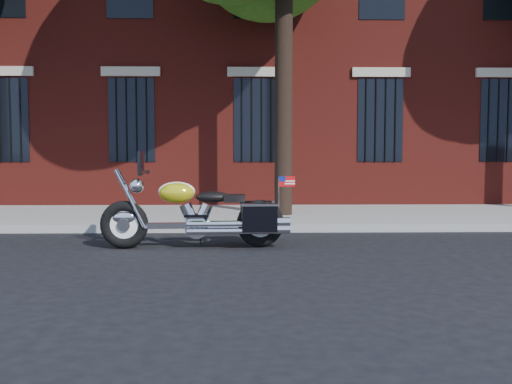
{
  "coord_description": "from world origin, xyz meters",
  "views": [
    {
      "loc": [
        -0.32,
        -8.76,
        1.43
      ],
      "look_at": [
        -0.11,
        0.8,
        0.76
      ],
      "focal_mm": 40.0,
      "sensor_mm": 36.0,
      "label": 1
    }
  ],
  "objects": [
    {
      "name": "ground",
      "position": [
        0.0,
        0.0,
        0.0
      ],
      "size": [
        120.0,
        120.0,
        0.0
      ],
      "primitive_type": "plane",
      "color": "black",
      "rests_on": "ground"
    },
    {
      "name": "sidewalk",
      "position": [
        0.0,
        3.26,
        0.07
      ],
      "size": [
        40.0,
        3.6,
        0.15
      ],
      "primitive_type": "cube",
      "color": "gray",
      "rests_on": "ground"
    },
    {
      "name": "building",
      "position": [
        0.0,
        10.06,
        6.0
      ],
      "size": [
        26.0,
        10.08,
        12.0
      ],
      "color": "maroon",
      "rests_on": "ground"
    },
    {
      "name": "curb",
      "position": [
        0.0,
        1.38,
        0.07
      ],
      "size": [
        40.0,
        0.16,
        0.15
      ],
      "primitive_type": "cube",
      "color": "gray",
      "rests_on": "ground"
    },
    {
      "name": "motorcycle",
      "position": [
        -0.93,
        -0.3,
        0.49
      ],
      "size": [
        2.87,
        0.86,
        1.44
      ],
      "rotation": [
        0.0,
        0.0,
        0.05
      ],
      "color": "black",
      "rests_on": "ground"
    }
  ]
}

